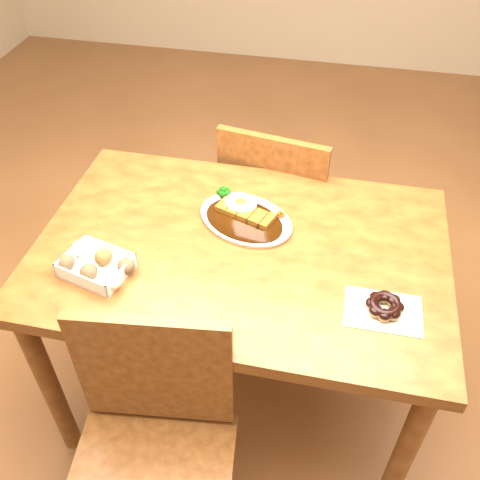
% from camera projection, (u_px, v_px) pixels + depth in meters
% --- Properties ---
extents(ground, '(6.00, 6.00, 0.00)m').
position_uv_depth(ground, '(241.00, 386.00, 2.07)').
color(ground, brown).
rests_on(ground, ground).
extents(table, '(1.20, 0.80, 0.75)m').
position_uv_depth(table, '(241.00, 269.00, 1.63)').
color(table, '#512810').
rests_on(table, ground).
extents(chair_far, '(0.48, 0.48, 0.87)m').
position_uv_depth(chair_far, '(279.00, 207.00, 2.13)').
color(chair_far, '#512810').
rests_on(chair_far, ground).
extents(chair_near, '(0.47, 0.47, 0.87)m').
position_uv_depth(chair_near, '(152.00, 454.00, 1.38)').
color(chair_near, '#512810').
rests_on(chair_near, ground).
extents(katsu_curry_plate, '(0.36, 0.32, 0.06)m').
position_uv_depth(katsu_curry_plate, '(245.00, 216.00, 1.64)').
color(katsu_curry_plate, white).
rests_on(katsu_curry_plate, table).
extents(donut_box, '(0.22, 0.18, 0.05)m').
position_uv_depth(donut_box, '(96.00, 265.00, 1.47)').
color(donut_box, white).
rests_on(donut_box, table).
extents(pon_de_ring, '(0.20, 0.14, 0.04)m').
position_uv_depth(pon_de_ring, '(384.00, 306.00, 1.37)').
color(pon_de_ring, silver).
rests_on(pon_de_ring, table).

